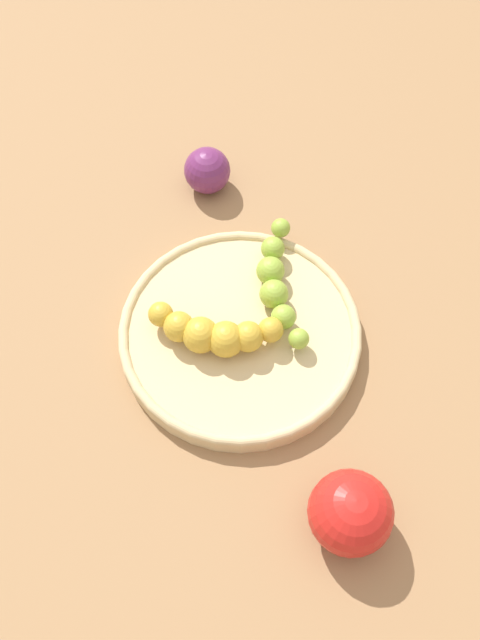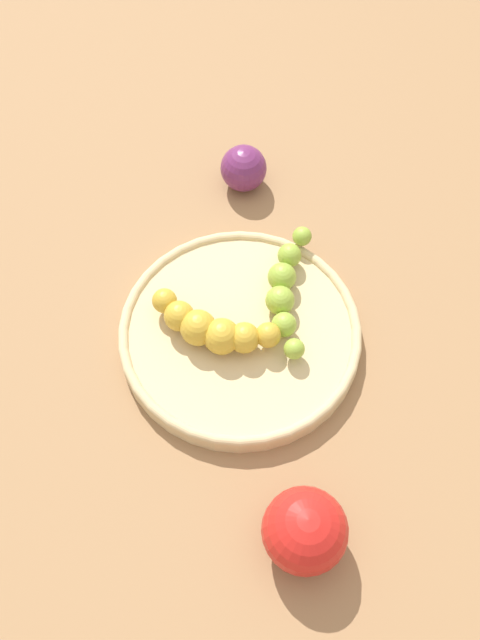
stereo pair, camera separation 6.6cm
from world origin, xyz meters
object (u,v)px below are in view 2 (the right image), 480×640
plum_purple (244,168)px  fruit_bowl (240,333)px  banana_green (286,289)px  banana_spotted (211,328)px  apple_red (305,531)px

plum_purple → fruit_bowl: bearing=-46.2°
banana_green → banana_spotted: bearing=37.9°
banana_spotted → plum_purple: bearing=-167.8°
banana_spotted → banana_green: size_ratio=1.00×
banana_green → plum_purple: 0.17m
fruit_bowl → plum_purple: bearing=133.8°
apple_red → plum_purple: apple_red is taller
banana_spotted → apple_red: size_ratio=1.70×
banana_green → plum_purple: bearing=-70.1°
fruit_bowl → plum_purple: size_ratio=4.61×
fruit_bowl → banana_green: (0.01, 0.06, 0.02)m
fruit_bowl → banana_spotted: 0.04m
apple_red → fruit_bowl: bearing=150.0°
fruit_bowl → plum_purple: plum_purple is taller
banana_spotted → plum_purple: (-0.13, 0.17, -0.01)m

